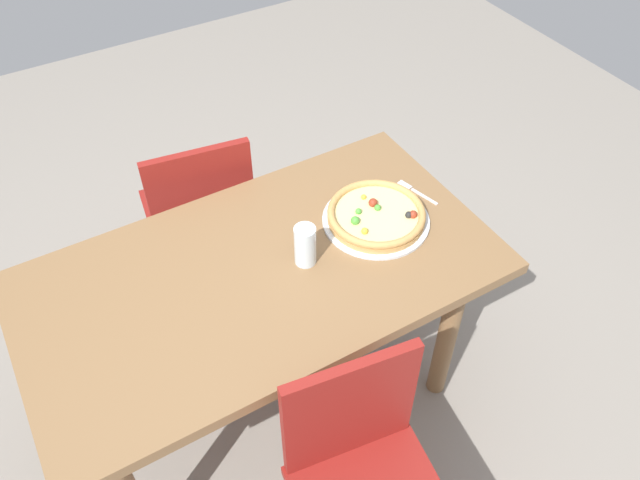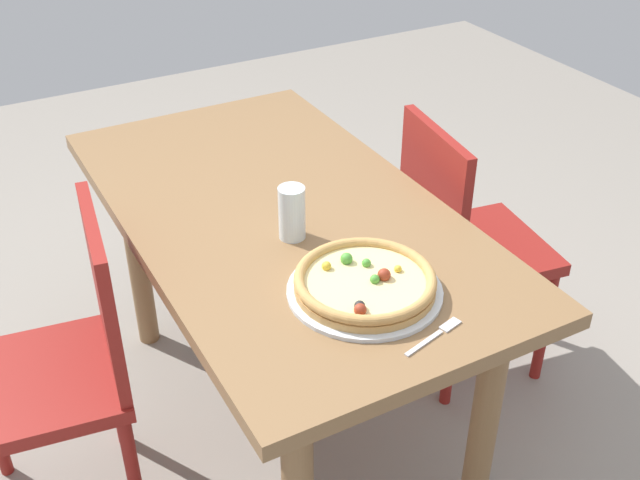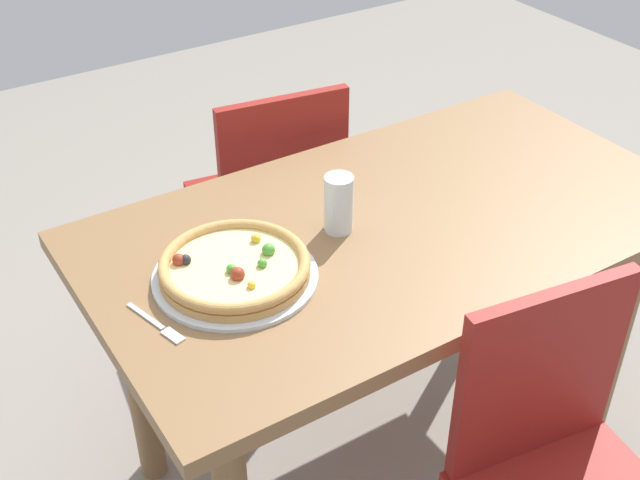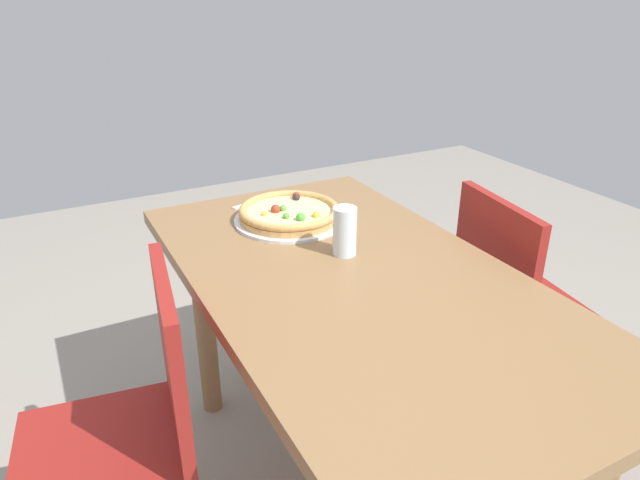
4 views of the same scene
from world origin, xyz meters
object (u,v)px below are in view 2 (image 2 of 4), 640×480
Objects in this scene: dining_table at (282,244)px; plate at (366,290)px; drinking_glass at (292,213)px; chair_near at (67,363)px; pizza at (366,281)px; chair_far at (462,241)px; fork at (437,334)px.

plate is at bearing 0.33° from dining_table.
chair_near is at bearing -103.65° from drinking_glass.
drinking_glass is (0.14, -0.04, 0.18)m from dining_table.
dining_table is 4.12× the size of plate.
chair_near is at bearing -90.24° from dining_table.
pizza is at bearing 7.81° from drinking_glass.
drinking_glass is (0.11, -0.64, 0.35)m from chair_far.
plate is (0.40, -0.60, 0.28)m from chair_far.
pizza is at bearing -116.46° from chair_near.
plate is 0.20m from fork.
plate is 0.29m from drinking_glass.
chair_far is at bearing 123.15° from pizza.
plate is 0.03m from pizza.
pizza is (0.42, 0.61, 0.31)m from chair_near.
pizza is at bearing 90.60° from fork.
chair_near is 1.00× the size of chair_far.
fork is (0.20, 0.05, -0.03)m from pizza.
dining_table is at bearing -179.70° from pizza.
chair_far is 6.45× the size of drinking_glass.
dining_table is 1.62× the size of chair_far.
chair_near is 0.79m from plate.
chair_near is at bearing -82.87° from chair_far.
chair_near is (-0.00, -0.61, -0.17)m from dining_table.
chair_near and chair_far have the same top height.
chair_near reaches higher than fork.
fork is at bearing 5.25° from dining_table.
dining_table is 0.63m from chair_near.
drinking_glass reaches higher than chair_near.
chair_far is at bearing -83.04° from chair_near.
chair_near is 0.68m from drinking_glass.
drinking_glass is at bearing -71.72° from chair_far.
fork is at bearing -34.58° from chair_far.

